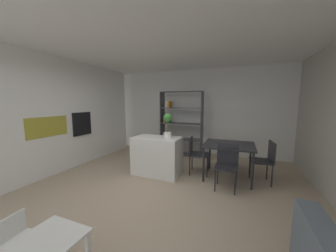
{
  "coord_description": "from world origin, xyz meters",
  "views": [
    {
      "loc": [
        1.58,
        -2.85,
        1.69
      ],
      "look_at": [
        0.14,
        0.73,
        1.19
      ],
      "focal_mm": 19.24,
      "sensor_mm": 36.0,
      "label": 1
    }
  ],
  "objects_px": {
    "child_chair_left": "(19,239)",
    "dining_chair_island_side": "(196,151)",
    "kitchen_island": "(157,156)",
    "child_table": "(51,246)",
    "open_bookshelf": "(177,125)",
    "dining_chair_window_side": "(266,158)",
    "dining_table": "(229,147)",
    "built_in_oven": "(82,124)",
    "potted_plant_on_island": "(168,123)",
    "dining_chair_near": "(227,162)"
  },
  "relations": [
    {
      "from": "built_in_oven",
      "to": "child_table",
      "type": "bearing_deg",
      "value": -47.41
    },
    {
      "from": "built_in_oven",
      "to": "child_table",
      "type": "height_order",
      "value": "built_in_oven"
    },
    {
      "from": "built_in_oven",
      "to": "dining_chair_near",
      "type": "distance_m",
      "value": 3.83
    },
    {
      "from": "built_in_oven",
      "to": "kitchen_island",
      "type": "relative_size",
      "value": 0.56
    },
    {
      "from": "child_chair_left",
      "to": "potted_plant_on_island",
      "type": "bearing_deg",
      "value": -18.52
    },
    {
      "from": "dining_chair_island_side",
      "to": "open_bookshelf",
      "type": "bearing_deg",
      "value": 28.14
    },
    {
      "from": "child_chair_left",
      "to": "dining_table",
      "type": "xyz_separation_m",
      "value": [
        1.8,
        3.17,
        0.37
      ]
    },
    {
      "from": "dining_table",
      "to": "dining_chair_near",
      "type": "height_order",
      "value": "dining_chair_near"
    },
    {
      "from": "dining_chair_near",
      "to": "dining_chair_window_side",
      "type": "bearing_deg",
      "value": 36.64
    },
    {
      "from": "potted_plant_on_island",
      "to": "dining_chair_island_side",
      "type": "height_order",
      "value": "potted_plant_on_island"
    },
    {
      "from": "child_chair_left",
      "to": "dining_chair_near",
      "type": "height_order",
      "value": "dining_chair_near"
    },
    {
      "from": "dining_table",
      "to": "dining_chair_window_side",
      "type": "distance_m",
      "value": 0.76
    },
    {
      "from": "child_chair_left",
      "to": "dining_chair_near",
      "type": "relative_size",
      "value": 0.64
    },
    {
      "from": "child_chair_left",
      "to": "dining_chair_island_side",
      "type": "height_order",
      "value": "dining_chair_island_side"
    },
    {
      "from": "kitchen_island",
      "to": "child_table",
      "type": "distance_m",
      "value": 2.77
    },
    {
      "from": "kitchen_island",
      "to": "child_table",
      "type": "height_order",
      "value": "kitchen_island"
    },
    {
      "from": "dining_chair_near",
      "to": "potted_plant_on_island",
      "type": "bearing_deg",
      "value": 174.33
    },
    {
      "from": "kitchen_island",
      "to": "dining_chair_near",
      "type": "bearing_deg",
      "value": -4.08
    },
    {
      "from": "built_in_oven",
      "to": "dining_chair_near",
      "type": "bearing_deg",
      "value": -0.2
    },
    {
      "from": "open_bookshelf",
      "to": "potted_plant_on_island",
      "type": "bearing_deg",
      "value": -78.36
    },
    {
      "from": "built_in_oven",
      "to": "kitchen_island",
      "type": "xyz_separation_m",
      "value": [
        2.2,
        0.1,
        -0.68
      ]
    },
    {
      "from": "built_in_oven",
      "to": "child_table",
      "type": "relative_size",
      "value": 1.15
    },
    {
      "from": "built_in_oven",
      "to": "dining_chair_island_side",
      "type": "relative_size",
      "value": 0.71
    },
    {
      "from": "built_in_oven",
      "to": "dining_chair_window_side",
      "type": "height_order",
      "value": "built_in_oven"
    },
    {
      "from": "dining_table",
      "to": "open_bookshelf",
      "type": "bearing_deg",
      "value": 140.64
    },
    {
      "from": "child_table",
      "to": "dining_table",
      "type": "bearing_deg",
      "value": 67.1
    },
    {
      "from": "dining_table",
      "to": "dining_chair_near",
      "type": "bearing_deg",
      "value": -89.74
    },
    {
      "from": "potted_plant_on_island",
      "to": "child_table",
      "type": "distance_m",
      "value": 2.94
    },
    {
      "from": "open_bookshelf",
      "to": "child_table",
      "type": "height_order",
      "value": "open_bookshelf"
    },
    {
      "from": "open_bookshelf",
      "to": "child_table",
      "type": "xyz_separation_m",
      "value": [
        0.35,
        -4.55,
        -0.57
      ]
    },
    {
      "from": "child_table",
      "to": "dining_chair_near",
      "type": "relative_size",
      "value": 0.61
    },
    {
      "from": "kitchen_island",
      "to": "dining_chair_window_side",
      "type": "xyz_separation_m",
      "value": [
        2.33,
        0.41,
        0.1
      ]
    },
    {
      "from": "potted_plant_on_island",
      "to": "dining_table",
      "type": "relative_size",
      "value": 0.53
    },
    {
      "from": "built_in_oven",
      "to": "dining_chair_island_side",
      "type": "height_order",
      "value": "built_in_oven"
    },
    {
      "from": "open_bookshelf",
      "to": "dining_chair_island_side",
      "type": "bearing_deg",
      "value": -56.09
    },
    {
      "from": "kitchen_island",
      "to": "dining_chair_island_side",
      "type": "height_order",
      "value": "kitchen_island"
    },
    {
      "from": "dining_table",
      "to": "built_in_oven",
      "type": "bearing_deg",
      "value": -172.47
    },
    {
      "from": "potted_plant_on_island",
      "to": "dining_chair_near",
      "type": "bearing_deg",
      "value": -7.15
    },
    {
      "from": "child_chair_left",
      "to": "dining_table",
      "type": "distance_m",
      "value": 3.67
    },
    {
      "from": "built_in_oven",
      "to": "dining_chair_near",
      "type": "height_order",
      "value": "built_in_oven"
    },
    {
      "from": "kitchen_island",
      "to": "open_bookshelf",
      "type": "height_order",
      "value": "open_bookshelf"
    },
    {
      "from": "dining_table",
      "to": "dining_chair_window_side",
      "type": "height_order",
      "value": "dining_chair_window_side"
    },
    {
      "from": "kitchen_island",
      "to": "child_table",
      "type": "xyz_separation_m",
      "value": [
        0.24,
        -2.76,
        -0.04
      ]
    },
    {
      "from": "potted_plant_on_island",
      "to": "child_table",
      "type": "xyz_separation_m",
      "value": [
        -0.01,
        -2.82,
        -0.83
      ]
    },
    {
      "from": "dining_table",
      "to": "dining_chair_island_side",
      "type": "distance_m",
      "value": 0.77
    },
    {
      "from": "kitchen_island",
      "to": "dining_chair_near",
      "type": "relative_size",
      "value": 1.26
    },
    {
      "from": "built_in_oven",
      "to": "dining_chair_island_side",
      "type": "bearing_deg",
      "value": 9.18
    },
    {
      "from": "dining_chair_island_side",
      "to": "dining_chair_near",
      "type": "relative_size",
      "value": 0.99
    },
    {
      "from": "open_bookshelf",
      "to": "dining_chair_window_side",
      "type": "relative_size",
      "value": 2.28
    },
    {
      "from": "child_table",
      "to": "open_bookshelf",
      "type": "bearing_deg",
      "value": 94.39
    }
  ]
}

